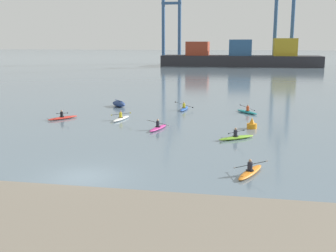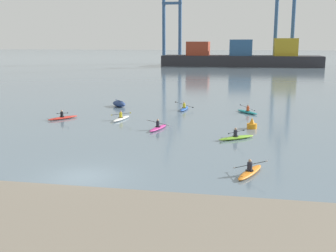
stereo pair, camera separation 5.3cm
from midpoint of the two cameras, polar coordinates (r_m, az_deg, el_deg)
The scene contains 13 objects.
ground_plane at distance 24.71m, azimuth -11.59°, elevation -6.91°, with size 800.00×800.00×0.00m, color slate.
container_barge at distance 138.72m, azimuth 10.06°, elevation 9.30°, with size 50.50×11.60×8.85m.
gantry_crane_west at distance 153.12m, azimuth 0.52°, elevation 14.92°, with size 7.09×17.05×34.57m.
gantry_crane_west_mid at distance 147.17m, azimuth 15.78°, elevation 14.98°, with size 6.70×16.35×38.46m.
capsized_dinghy at distance 50.72m, azimuth -6.69°, elevation 3.04°, with size 2.58×2.65×0.76m.
channel_buoy at distance 38.34m, azimuth 11.47°, elevation 0.19°, with size 0.90×0.90×1.00m.
kayak_blue at distance 48.01m, azimuth 2.28°, elevation 2.42°, with size 2.23×3.43×0.96m.
kayak_white at distance 42.04m, azimuth -6.39°, elevation 1.07°, with size 2.24×3.45×0.95m.
kayak_lime at distance 33.90m, azimuth 9.37°, elevation -1.52°, with size 3.05×2.57×1.02m.
kayak_red at distance 43.51m, azimuth -14.18°, elevation 1.14°, with size 2.42×3.14×0.95m.
kayak_magenta at distance 37.23m, azimuth -1.31°, elevation -0.21°, with size 2.22×3.45×0.95m.
kayak_teal at distance 46.59m, azimuth 10.83°, elevation 1.95°, with size 2.58×3.04×1.07m.
kayak_orange at distance 25.16m, azimuth 11.23°, elevation -6.14°, with size 2.05×3.39×1.06m.
Camera 2 is at (9.15, -21.64, 7.67)m, focal length 44.50 mm.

